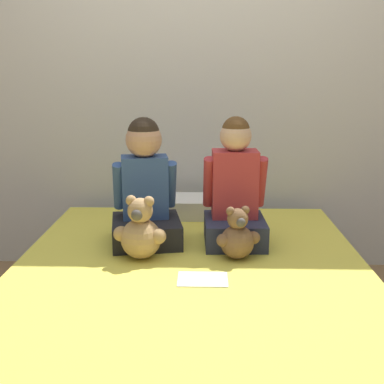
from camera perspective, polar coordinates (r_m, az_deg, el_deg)
ground_plane at (r=2.38m, az=-0.17°, el=-18.35°), size 14.00×14.00×0.00m
wall_behind_bed at (r=3.12m, az=0.42°, el=13.55°), size 8.00×0.06×2.50m
bed at (r=2.28m, az=-0.17°, el=-13.82°), size 1.63×1.92×0.43m
child_on_left at (r=2.44m, az=-5.57°, el=0.18°), size 0.39×0.39×0.63m
child_on_right at (r=2.42m, az=5.10°, el=-0.01°), size 0.32×0.33×0.64m
teddy_bear_held_by_left_child at (r=2.25m, az=-6.11°, el=-4.77°), size 0.25×0.19×0.30m
teddy_bear_held_by_right_child at (r=2.25m, az=5.40°, el=-5.30°), size 0.20×0.16×0.25m
pillow_at_headboard at (r=2.92m, az=0.28°, el=-1.72°), size 0.56×0.27×0.11m
sign_card at (r=2.05m, az=1.27°, el=-10.30°), size 0.21×0.15×0.00m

